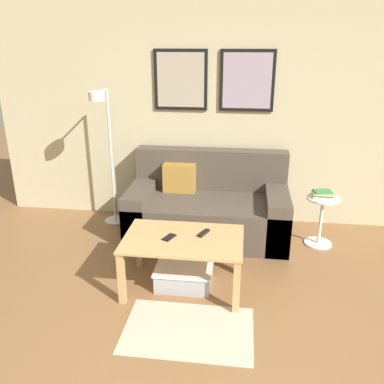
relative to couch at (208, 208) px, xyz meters
The scene contains 10 objects.
wall_back 1.12m from the couch, 62.49° to the left, with size 5.60×0.09×2.55m.
area_rug 1.69m from the couch, 89.59° to the right, with size 0.98×0.65×0.01m, color #C1B299.
couch is the anchor object (origin of this frame).
coffee_table 1.11m from the couch, 95.65° to the right, with size 1.01×0.66×0.48m.
storage_bin 1.09m from the couch, 95.81° to the right, with size 0.50×0.38×0.18m.
floor_lamp 1.30m from the couch, behind, with size 0.26×0.52×1.57m.
side_table 1.21m from the couch, ahead, with size 0.34×0.34×0.53m.
book_stack 1.23m from the couch, ahead, with size 0.24×0.17×0.07m.
remote_control 1.02m from the couch, 86.82° to the right, with size 0.04×0.15×0.02m, color black.
cell_phone 1.15m from the couch, 101.63° to the right, with size 0.07×0.14×0.01m, color black.
Camera 1 is at (0.11, -1.25, 2.07)m, focal length 38.00 mm.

